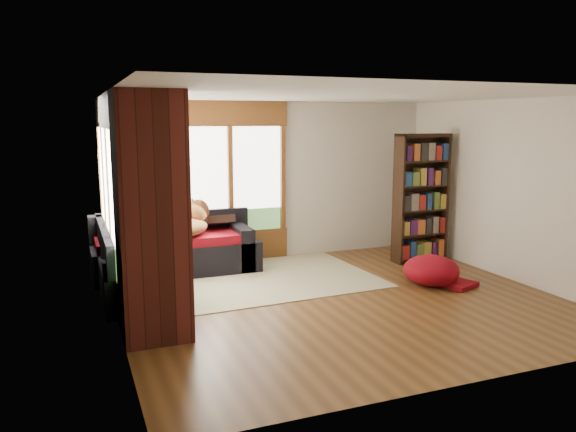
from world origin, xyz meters
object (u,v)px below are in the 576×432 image
object	(u,v)px
sectional_sofa	(166,261)
bookshelf	(421,198)
brick_chimney	(152,217)
dog_tan	(188,225)
area_rug	(253,277)
pouf	(431,269)
dog_brindle	(139,241)

from	to	relation	value
sectional_sofa	bookshelf	world-z (taller)	bookshelf
brick_chimney	dog_tan	size ratio (longest dim) A/B	2.76
area_rug	bookshelf	bearing A→B (deg)	-1.16
brick_chimney	pouf	xyz separation A→B (m)	(3.90, 0.51, -1.08)
area_rug	pouf	bearing A→B (deg)	-29.96
pouf	area_rug	bearing A→B (deg)	150.04
area_rug	dog_tan	world-z (taller)	dog_tan
pouf	dog_tan	xyz separation A→B (m)	(-3.08, 1.72, 0.55)
pouf	sectional_sofa	bearing A→B (deg)	155.94
area_rug	bookshelf	distance (m)	3.05
brick_chimney	sectional_sofa	bearing A→B (deg)	77.71
brick_chimney	bookshelf	xyz separation A→B (m)	(4.54, 1.73, -0.26)
bookshelf	pouf	xyz separation A→B (m)	(-0.64, -1.23, -0.82)
bookshelf	area_rug	bearing A→B (deg)	178.84
area_rug	brick_chimney	bearing A→B (deg)	-133.00
area_rug	pouf	world-z (taller)	pouf
dog_brindle	sectional_sofa	bearing A→B (deg)	-24.67
pouf	dog_brindle	xyz separation A→B (m)	(-3.88, 0.85, 0.55)
dog_tan	dog_brindle	world-z (taller)	dog_brindle
sectional_sofa	dog_brindle	size ratio (longest dim) A/B	2.39
sectional_sofa	dog_tan	xyz separation A→B (m)	(0.37, 0.18, 0.47)
brick_chimney	area_rug	world-z (taller)	brick_chimney
pouf	dog_tan	world-z (taller)	dog_tan
pouf	bookshelf	bearing A→B (deg)	62.44
sectional_sofa	area_rug	world-z (taller)	sectional_sofa
sectional_sofa	pouf	bearing A→B (deg)	-24.43
sectional_sofa	pouf	world-z (taller)	sectional_sofa
brick_chimney	sectional_sofa	world-z (taller)	brick_chimney
area_rug	dog_tan	xyz separation A→B (m)	(-0.85, 0.44, 0.76)
dog_brindle	bookshelf	bearing A→B (deg)	-77.96
area_rug	dog_tan	distance (m)	1.22
sectional_sofa	dog_brindle	bearing A→B (deg)	-122.35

